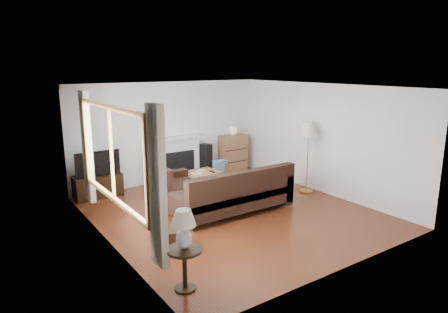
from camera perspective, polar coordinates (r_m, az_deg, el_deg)
room at (r=7.74m, az=1.26°, el=0.67°), size 5.10×5.60×2.54m
window at (r=6.40m, az=-15.77°, el=0.31°), size 0.12×2.74×1.54m
curtain_near at (r=5.08m, az=-9.53°, el=-4.36°), size 0.10×0.35×2.10m
curtain_far at (r=7.87m, az=-18.96°, el=1.29°), size 0.10×0.35×2.10m
fireplace at (r=10.16m, az=-6.77°, el=-0.33°), size 1.40×0.26×1.15m
tv_stand at (r=9.36m, az=-17.57°, el=-4.04°), size 1.03×0.46×0.51m
television at (r=9.22m, az=-17.80°, el=-0.85°), size 0.97×0.13×0.56m
speaker_left at (r=9.80m, az=-10.38°, el=-1.87°), size 0.32×0.35×0.85m
speaker_right at (r=10.49m, az=-2.66°, el=-0.60°), size 0.32×0.36×0.88m
bookshelf at (r=10.94m, az=1.27°, el=0.40°), size 0.75×0.36×1.03m
globe_lamp at (r=10.82m, az=1.29°, el=3.71°), size 0.25×0.25×0.25m
sectional_sofa at (r=7.97m, az=1.15°, el=-5.03°), size 2.69×1.96×0.87m
coffee_table at (r=9.29m, az=-4.20°, el=-3.74°), size 1.22×0.72×0.46m
footstool at (r=6.60m, az=-7.49°, el=-11.55°), size 0.53×0.53×0.34m
floor_lamp at (r=9.36m, az=11.85°, el=-0.12°), size 0.51×0.51×1.65m
side_table at (r=5.44m, az=-5.62°, el=-15.72°), size 0.46×0.46×0.58m
table_lamp at (r=5.20m, az=-5.76°, el=-10.38°), size 0.32×0.32×0.52m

